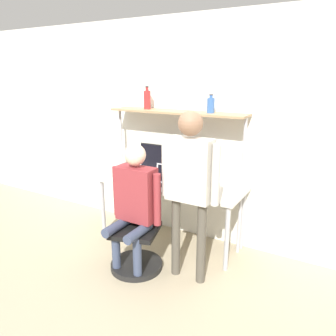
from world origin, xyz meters
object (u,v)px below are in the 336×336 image
monitor (161,159)px  laptop (167,180)px  person_seated (134,198)px  bottle_blue (211,105)px  person_standing (190,175)px  bottle_red (147,99)px  office_chair (137,242)px  cell_phone (186,189)px

monitor → laptop: (0.24, -0.26, -0.16)m
person_seated → bottle_blue: size_ratio=6.70×
person_standing → monitor: bearing=135.8°
monitor → bottle_red: size_ratio=2.16×
office_chair → monitor: bearing=103.9°
bottle_blue → monitor: bearing=178.4°
laptop → bottle_blue: 0.99m
monitor → office_chair: monitor is taller
laptop → bottle_blue: (0.42, 0.25, 0.87)m
monitor → bottle_blue: bearing=-1.6°
laptop → person_seated: person_seated is taller
laptop → cell_phone: laptop is taller
monitor → cell_phone: 0.63m
monitor → cell_phone: size_ratio=4.00×
cell_phone → bottle_red: 1.21m
office_chair → laptop: bearing=86.7°
bottle_blue → bottle_red: (-0.84, 0.00, 0.03)m
bottle_red → laptop: bearing=-30.4°
laptop → person_seated: (-0.02, -0.62, -0.03)m
person_standing → cell_phone: bearing=119.4°
cell_phone → person_seated: (-0.29, -0.60, 0.03)m
office_chair → person_seated: person_seated is taller
cell_phone → bottle_blue: size_ratio=0.73×
person_seated → cell_phone: bearing=64.0°
cell_phone → bottle_blue: bearing=61.0°
office_chair → person_seated: 0.53m
bottle_blue → bottle_red: size_ratio=0.74×
laptop → bottle_red: 1.02m
monitor → laptop: 0.39m
office_chair → bottle_red: size_ratio=3.33×
monitor → bottle_blue: 0.97m
bottle_blue → bottle_red: 0.84m
laptop → office_chair: bearing=-93.3°
cell_phone → office_chair: office_chair is taller
monitor → bottle_red: (-0.18, -0.02, 0.74)m
monitor → person_standing: person_standing is taller
office_chair → bottle_blue: (0.45, 0.83, 1.42)m
monitor → office_chair: (0.21, -0.84, -0.71)m
person_standing → bottle_blue: size_ratio=8.41×
laptop → person_seated: bearing=-92.0°
monitor → bottle_red: 0.76m
cell_phone → office_chair: size_ratio=0.16×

